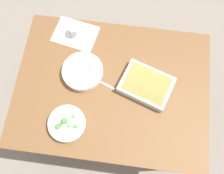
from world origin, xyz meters
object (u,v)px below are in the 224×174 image
Objects in this scene: baking_dish at (146,85)px; drink_cup at (75,31)px; spoon_by_stew at (99,81)px; stew_bowl at (83,72)px; broccoli_bowl at (67,124)px.

drink_cup reaches higher than baking_dish.
spoon_by_stew is at bearing -56.73° from drink_cup.
drink_cup is at bearing 109.99° from stew_bowl.
baking_dish is (0.40, -0.04, 0.00)m from stew_bowl.
stew_bowl is 0.72× the size of baking_dish.
spoon_by_stew is (0.20, -0.31, -0.03)m from drink_cup.
broccoli_bowl is at bearing -84.10° from drink_cup.
baking_dish is 4.18× the size of drink_cup.
drink_cup reaches higher than stew_bowl.
broccoli_bowl is 0.33m from spoon_by_stew.
drink_cup is (-0.10, 0.27, 0.01)m from stew_bowl.
broccoli_bowl is 1.29× the size of spoon_by_stew.
baking_dish is at bearing 34.16° from broccoli_bowl.
broccoli_bowl is 2.58× the size of drink_cup.
stew_bowl is at bearing -70.01° from drink_cup.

